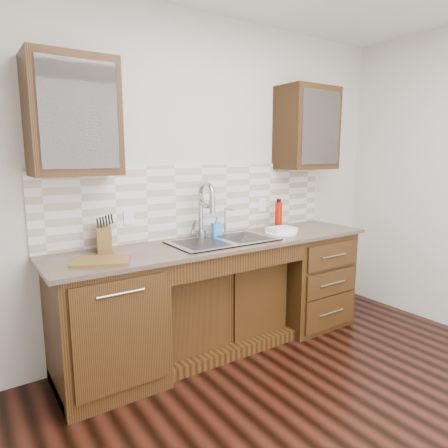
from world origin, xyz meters
TOP-DOWN VIEW (x-y plane):
  - wall_back at (0.00, 1.80)m, footprint 4.00×0.10m
  - base_cabinet_left at (-0.95, 1.44)m, footprint 0.70×0.62m
  - base_cabinet_center at (0.00, 1.53)m, footprint 1.20×0.44m
  - base_cabinet_right at (0.95, 1.44)m, footprint 0.70×0.62m
  - countertop at (0.00, 1.43)m, footprint 2.70×0.65m
  - backsplash at (0.00, 1.74)m, footprint 2.70×0.02m
  - sink at (0.00, 1.41)m, footprint 0.84×0.46m
  - faucet at (-0.07, 1.64)m, footprint 0.04×0.04m
  - filter_tap at (0.18, 1.65)m, footprint 0.02×0.02m
  - upper_cabinet_left at (-1.05, 1.58)m, footprint 0.55×0.34m
  - upper_cabinet_right at (1.05, 1.58)m, footprint 0.55×0.34m
  - outlet_left at (-0.65, 1.73)m, footprint 0.08×0.01m
  - outlet_right at (0.65, 1.73)m, footprint 0.08×0.01m
  - soap_bottle at (0.07, 1.61)m, footprint 0.08×0.09m
  - water_bottle at (0.73, 1.58)m, footprint 0.08×0.08m
  - plate at (0.58, 1.38)m, footprint 0.34×0.34m
  - dish_towel at (0.60, 1.40)m, footprint 0.24×0.18m
  - knife_block at (-0.88, 1.61)m, footprint 0.14×0.18m
  - cutting_board at (-0.99, 1.34)m, footprint 0.42×0.37m
  - cup_left_a at (-1.09, 1.58)m, footprint 0.12×0.12m
  - cup_left_b at (-0.90, 1.58)m, footprint 0.12×0.12m
  - cup_right_a at (0.94, 1.58)m, footprint 0.14×0.14m
  - cup_right_b at (1.11, 1.58)m, footprint 0.11×0.11m

SIDE VIEW (x-z plane):
  - base_cabinet_center at x=0.00m, z-range 0.00..0.70m
  - base_cabinet_left at x=-0.95m, z-range 0.00..0.88m
  - base_cabinet_right at x=0.95m, z-range 0.00..0.88m
  - sink at x=0.00m, z-range 0.73..0.92m
  - countertop at x=0.00m, z-range 0.88..0.91m
  - plate at x=0.58m, z-range 0.91..0.93m
  - cutting_board at x=-0.99m, z-range 0.91..0.93m
  - dish_towel at x=0.60m, z-range 0.93..0.96m
  - soap_bottle at x=0.07m, z-range 0.91..1.07m
  - knife_block at x=-0.88m, z-range 0.91..1.09m
  - filter_tap at x=0.18m, z-range 0.91..1.15m
  - water_bottle at x=0.73m, z-range 0.91..1.16m
  - faucet at x=-0.07m, z-range 0.91..1.31m
  - outlet_left at x=-0.65m, z-range 1.06..1.18m
  - outlet_right at x=0.65m, z-range 1.06..1.18m
  - backsplash at x=0.00m, z-range 0.91..1.50m
  - wall_back at x=0.00m, z-range 0.00..2.70m
  - cup_left_a at x=-1.09m, z-range 1.72..1.81m
  - cup_right_a at x=0.94m, z-range 1.72..1.82m
  - cup_right_b at x=1.11m, z-range 1.72..1.82m
  - cup_left_b at x=-0.90m, z-range 1.72..1.83m
  - upper_cabinet_left at x=-1.05m, z-range 1.45..2.20m
  - upper_cabinet_right at x=1.05m, z-range 1.45..2.20m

